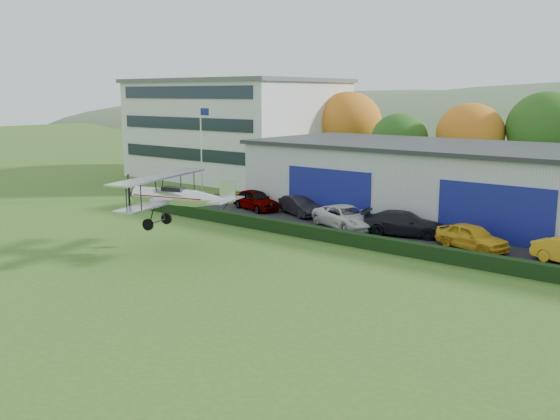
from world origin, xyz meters
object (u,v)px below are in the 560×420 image
Objects in this scene: biplane at (175,195)px; car_4 at (472,237)px; hangar at (527,188)px; car_1 at (300,206)px; car_2 at (346,217)px; car_3 at (404,223)px; flagpole at (202,143)px; office_block at (237,128)px; car_0 at (256,200)px.

car_4 is at bearing 23.98° from biplane.
hangar is 8.56m from car_4.
car_1 is 0.81× the size of car_2.
car_3 is 0.66× the size of biplane.
car_3 is 14.53m from biplane.
flagpole is at bearing 104.98° from car_2.
biplane is (-13.00, -10.90, 2.46)m from car_4.
car_4 is at bearing -5.51° from flagpole.
flagpole is 1.52× the size of car_3.
biplane is at bearing 146.10° from car_4.
car_1 is 5.36m from car_2.
office_block reaches higher than biplane.
car_2 is 12.21m from biplane.
biplane is (-8.27, -11.70, 2.44)m from car_3.
car_0 is 0.57× the size of biplane.
car_4 is (-0.36, -8.34, -1.87)m from hangar.
biplane reaches higher than car_0.
hangar is at bearing -40.66° from car_1.
car_1 is 13.08m from biplane.
flagpole is at bearing 100.61° from car_4.
car_4 is (4.73, -0.79, -0.02)m from car_3.
car_3 is (27.91, -14.57, -4.40)m from office_block.
car_1 is at bearing -155.65° from hangar.
biplane is at bearing -124.76° from hangar.
flagpole reaches higher than car_1.
car_1 is at bearing -2.46° from flagpole.
car_4 is at bearing -92.44° from hangar.
car_2 is (9.09, -1.22, -0.03)m from car_0.
biplane reaches higher than car_4.
car_4 is at bearing -79.27° from car_0.
car_3 is at bearing -60.26° from car_2.
flagpole is 1.00× the size of biplane.
hangar is 33.84m from office_block.
office_block is at bearing 80.23° from car_2.
car_1 is at bearing 77.85° from biplane.
car_0 is at bearing -7.35° from flagpole.
car_4 reaches higher than car_1.
car_1 is at bearing 98.29° from car_4.
car_4 is (13.87, -1.91, 0.03)m from car_1.
car_3 reaches higher than car_1.
car_1 is at bearing -35.63° from office_block.
car_3 is 1.21× the size of car_4.
office_block reaches higher than car_0.
car_3 reaches higher than car_2.
hangar is at bearing -26.02° from car_2.
car_0 reaches higher than car_3.
office_block is 4.54× the size of car_0.
office_block reaches higher than hangar.
office_block is 28.59m from car_2.
biplane is (11.53, -13.27, -1.53)m from flagpole.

